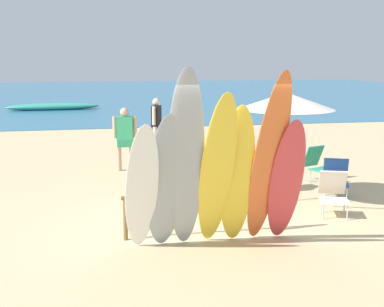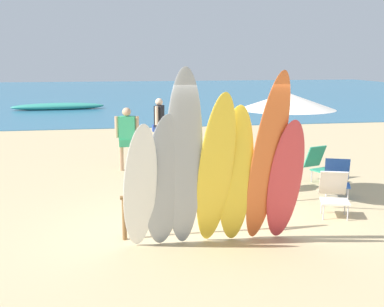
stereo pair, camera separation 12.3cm
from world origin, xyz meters
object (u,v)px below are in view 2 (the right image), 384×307
Objects in this scene: beachgoer_strolling at (245,151)px; beach_chair_striped at (334,192)px; surfboard_grey_1 at (164,183)px; surfboard_orange_5 at (267,161)px; surfboard_white_0 at (140,189)px; surfboard_rack at (204,202)px; surfboard_yellow_4 at (236,176)px; beach_umbrella at (287,101)px; surfboard_yellow_3 at (215,172)px; beach_chair_blue at (337,177)px; beachgoer_midbeach at (159,121)px; surfboard_red_6 at (285,182)px; beach_chair_red at (319,163)px; beachgoer_photographing at (127,134)px; distant_boat at (58,107)px; surfboard_grey_2 at (184,162)px.

beachgoer_strolling is 2.16m from beach_chair_striped.
surfboard_orange_5 is (1.52, -0.12, 0.29)m from surfboard_grey_1.
surfboard_white_0 reaches higher than beach_chair_striped.
surfboard_grey_1 reaches higher than surfboard_rack.
surfboard_rack is at bearing 125.54° from surfboard_yellow_4.
surfboard_yellow_3 is at bearing -129.87° from beach_umbrella.
surfboard_grey_1 is 2.60× the size of beach_chair_striped.
surfboard_white_0 reaches higher than beachgoer_strolling.
beach_chair_blue is at bearing -77.02° from beachgoer_strolling.
surfboard_yellow_4 is 0.81× the size of surfboard_orange_5.
beach_umbrella reaches higher than surfboard_white_0.
surfboard_white_0 is 8.31m from beachgoer_midbeach.
beachgoer_strolling reaches higher than surfboard_rack.
surfboard_orange_5 is (0.44, -0.12, 0.24)m from surfboard_yellow_4.
surfboard_red_6 is 8.27m from beachgoer_midbeach.
beach_chair_red is 0.38× the size of beach_umbrella.
beach_chair_striped is (1.46, 1.35, -0.58)m from surfboard_red_6.
beachgoer_photographing is (-2.08, 5.75, -0.08)m from surfboard_red_6.
surfboard_yellow_4 reaches higher than beachgoer_midbeach.
distant_boat is at bearing 96.50° from surfboard_orange_5.
surfboard_grey_1 reaches higher than beachgoer_strolling.
distant_boat is (-4.05, 13.47, -0.77)m from beachgoer_midbeach.
surfboard_white_0 is 0.98× the size of beach_umbrella.
beachgoer_strolling is (2.42, 3.07, -0.08)m from surfboard_white_0.
surfboard_yellow_3 is 5.89m from beachgoer_photographing.
surfboard_white_0 is 0.74m from surfboard_grey_2.
surfboard_yellow_4 is 1.43× the size of beachgoer_photographing.
surfboard_yellow_3 is at bearing -172.65° from beachgoer_strolling.
beachgoer_photographing is 0.74× the size of beach_umbrella.
beach_chair_red is 2.57m from beach_chair_striped.
surfboard_red_6 is at bearing -106.31° from beach_chair_blue.
surfboard_orange_5 is 3.61m from beach_chair_blue.
beach_chair_red is (2.02, 0.74, -0.49)m from beachgoer_strolling.
beach_umbrella reaches higher than beach_chair_blue.
surfboard_red_6 is 3.27m from beach_chair_blue.
surfboard_grey_2 reaches higher than distant_boat.
surfboard_yellow_4 is (0.80, 0.11, -0.27)m from surfboard_grey_2.
beachgoer_photographing is 5.67m from beach_chair_striped.
beach_chair_red is (4.44, 3.81, -0.57)m from surfboard_white_0.
beach_umbrella is at bearing -111.76° from beachgoer_strolling.
surfboard_rack is at bearing -79.44° from distant_boat.
surfboard_yellow_4 is 2.72× the size of beach_chair_striped.
beachgoer_photographing is (-0.99, 5.80, -0.28)m from surfboard_yellow_3.
surfboard_grey_2 is at bearing 19.18° from beachgoer_midbeach.
surfboard_yellow_3 reaches higher than beachgoer_midbeach.
surfboard_red_6 reaches higher than beachgoer_midbeach.
beachgoer_midbeach reaches higher than distant_boat.
surfboard_grey_2 is (0.63, -0.05, 0.38)m from surfboard_white_0.
beach_umbrella is at bearing -73.17° from distant_boat.
beach_chair_striped is (3.29, 1.30, -0.63)m from surfboard_grey_1.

